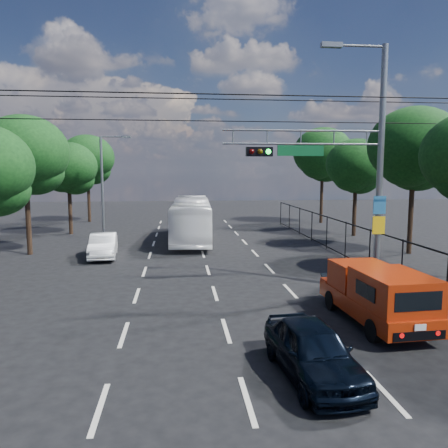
{
  "coord_description": "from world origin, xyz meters",
  "views": [
    {
      "loc": [
        -1.38,
        -8.45,
        4.75
      ],
      "look_at": [
        0.28,
        7.3,
        2.8
      ],
      "focal_mm": 35.0,
      "sensor_mm": 36.0,
      "label": 1
    }
  ],
  "objects": [
    {
      "name": "signal_mast",
      "position": [
        5.28,
        7.99,
        5.24
      ],
      "size": [
        6.43,
        0.39,
        9.5
      ],
      "color": "slate",
      "rests_on": "ground"
    },
    {
      "name": "tree_right_c",
      "position": [
        11.82,
        15.02,
        5.73
      ],
      "size": [
        5.1,
        5.1,
        8.29
      ],
      "color": "black",
      "rests_on": "ground"
    },
    {
      "name": "lane_markings",
      "position": [
        -0.0,
        14.0,
        0.01
      ],
      "size": [
        6.12,
        38.0,
        0.01
      ],
      "color": "beige",
      "rests_on": "ground"
    },
    {
      "name": "streetlight_left",
      "position": [
        -6.33,
        22.0,
        3.94
      ],
      "size": [
        2.09,
        0.22,
        7.08
      ],
      "color": "slate",
      "rests_on": "ground"
    },
    {
      "name": "fence_right",
      "position": [
        7.6,
        12.17,
        1.03
      ],
      "size": [
        0.06,
        34.03,
        2.0
      ],
      "color": "black",
      "rests_on": "ground"
    },
    {
      "name": "utility_wires",
      "position": [
        0.0,
        8.83,
        7.23
      ],
      "size": [
        22.0,
        5.04,
        0.74
      ],
      "color": "black",
      "rests_on": "ground"
    },
    {
      "name": "tree_left_d",
      "position": [
        -9.38,
        25.02,
        4.72
      ],
      "size": [
        4.2,
        4.2,
        6.83
      ],
      "color": "black",
      "rests_on": "ground"
    },
    {
      "name": "ground",
      "position": [
        0.0,
        0.0,
        0.0
      ],
      "size": [
        120.0,
        120.0,
        0.0
      ],
      "primitive_type": "plane",
      "color": "black",
      "rests_on": "ground"
    },
    {
      "name": "tree_right_d",
      "position": [
        11.42,
        22.02,
        4.85
      ],
      "size": [
        4.32,
        4.32,
        7.02
      ],
      "color": "black",
      "rests_on": "ground"
    },
    {
      "name": "tree_left_e",
      "position": [
        -9.58,
        33.02,
        5.53
      ],
      "size": [
        4.92,
        4.92,
        7.99
      ],
      "color": "black",
      "rests_on": "ground"
    },
    {
      "name": "tree_left_c",
      "position": [
        -9.78,
        17.02,
        5.4
      ],
      "size": [
        4.8,
        4.8,
        7.8
      ],
      "color": "black",
      "rests_on": "ground"
    },
    {
      "name": "navy_hatchback",
      "position": [
        1.66,
        0.87,
        0.64
      ],
      "size": [
        1.83,
        3.87,
        1.28
      ],
      "primitive_type": "imported",
      "rotation": [
        0.0,
        0.0,
        0.09
      ],
      "color": "black",
      "rests_on": "ground"
    },
    {
      "name": "white_van",
      "position": [
        -5.5,
        15.73,
        0.65
      ],
      "size": [
        1.74,
        4.06,
        1.3
      ],
      "primitive_type": "imported",
      "rotation": [
        0.0,
        0.0,
        0.09
      ],
      "color": "white",
      "rests_on": "ground"
    },
    {
      "name": "red_pickup",
      "position": [
        4.71,
        4.11,
        0.97
      ],
      "size": [
        2.04,
        4.98,
        1.82
      ],
      "color": "black",
      "rests_on": "ground"
    },
    {
      "name": "white_bus",
      "position": [
        -0.49,
        20.99,
        1.47
      ],
      "size": [
        2.92,
        10.62,
        2.93
      ],
      "primitive_type": "imported",
      "rotation": [
        0.0,
        0.0,
        -0.04
      ],
      "color": "white",
      "rests_on": "ground"
    },
    {
      "name": "tree_right_e",
      "position": [
        11.62,
        30.02,
        5.94
      ],
      "size": [
        5.28,
        5.28,
        8.58
      ],
      "color": "black",
      "rests_on": "ground"
    }
  ]
}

